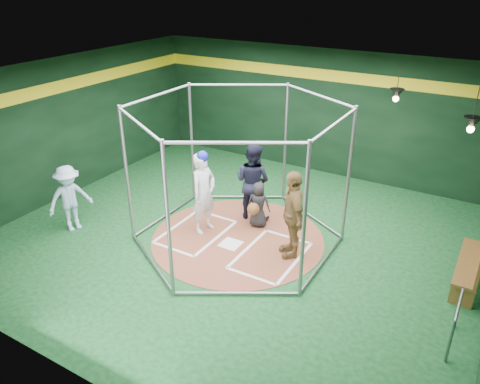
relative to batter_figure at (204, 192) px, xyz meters
The scene contains 15 objects.
room_shell 1.15m from the batter_figure, ahead, with size 10.10×9.10×3.53m.
clay_disc 1.27m from the batter_figure, ahead, with size 3.80×3.80×0.01m, color brown.
home_plate 1.28m from the batter_figure, 16.36° to the right, with size 0.43×0.43×0.01m, color white.
batter_box_left 0.97m from the batter_figure, 120.68° to the right, with size 1.17×1.77×0.01m.
batter_box_right 2.03m from the batter_figure, ahead, with size 1.17×1.77×0.01m.
batting_cage 1.00m from the batter_figure, ahead, with size 4.05×4.67×3.00m.
pendant_lamp_near 5.07m from the batter_figure, 50.30° to the left, with size 0.34×0.34×0.90m.
pendant_lamp_far 5.55m from the batter_figure, 23.03° to the left, with size 0.34×0.34×0.90m.
batter_figure is the anchor object (origin of this frame).
visitor_leopard 2.10m from the batter_figure, ahead, with size 1.09×0.46×1.87m, color #A27E45.
catcher_figure 1.29m from the batter_figure, 38.59° to the left, with size 0.60×0.62×1.08m.
umpire 1.26m from the batter_figure, 60.52° to the left, with size 0.90×0.70×1.85m, color black.
bystander_blue 3.00m from the batter_figure, 150.82° to the right, with size 1.00×0.57×1.55m, color #A7BEDD.
dugout_bench 5.56m from the batter_figure, ahead, with size 0.42×1.79×1.04m.
steel_railing 5.49m from the batter_figure, 10.37° to the right, with size 0.05×0.92×0.79m.
Camera 1 is at (4.54, -7.62, 5.41)m, focal length 35.00 mm.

